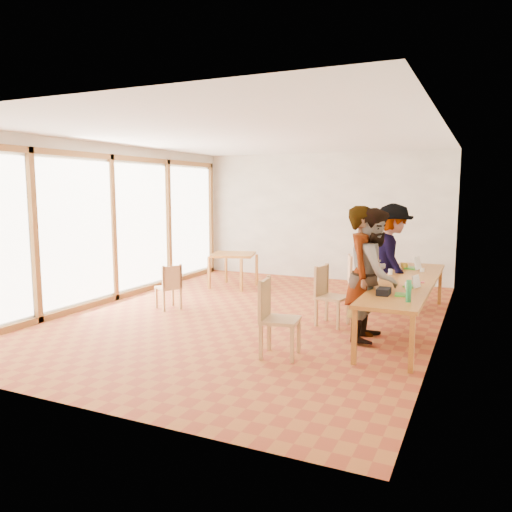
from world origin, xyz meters
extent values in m
plane|color=#AD5A2A|center=(0.00, 0.00, 0.00)|extent=(8.00, 8.00, 0.00)
cube|color=white|center=(0.00, 4.00, 1.50)|extent=(6.00, 0.10, 3.00)
cube|color=white|center=(0.00, -4.00, 1.50)|extent=(6.00, 0.10, 3.00)
cube|color=white|center=(3.00, 0.00, 1.50)|extent=(0.10, 8.00, 3.00)
cube|color=white|center=(-2.96, 0.00, 1.50)|extent=(0.10, 8.00, 3.00)
cube|color=white|center=(0.00, 0.00, 3.02)|extent=(6.00, 8.00, 0.04)
cube|color=#AF7526|center=(2.50, 0.30, 0.72)|extent=(0.80, 4.00, 0.05)
cube|color=#AF7526|center=(2.16, -1.64, 0.35)|extent=(0.06, 0.06, 0.70)
cube|color=#AF7526|center=(2.16, 2.24, 0.35)|extent=(0.06, 0.06, 0.70)
cube|color=#AF7526|center=(2.84, -1.64, 0.35)|extent=(0.06, 0.06, 0.70)
cube|color=#AF7526|center=(2.84, 2.24, 0.35)|extent=(0.06, 0.06, 0.70)
cube|color=#AF7526|center=(-1.45, 2.12, 0.72)|extent=(0.90, 0.90, 0.05)
cube|color=#AF7526|center=(-1.84, 1.73, 0.35)|extent=(0.05, 0.05, 0.70)
cube|color=#AF7526|center=(-1.84, 2.51, 0.35)|extent=(0.05, 0.05, 0.70)
cube|color=#AF7526|center=(-1.06, 1.73, 0.35)|extent=(0.05, 0.05, 0.70)
cube|color=#AF7526|center=(-1.06, 2.51, 0.35)|extent=(0.05, 0.05, 0.70)
cube|color=tan|center=(1.22, -1.74, 0.48)|extent=(0.53, 0.53, 0.04)
cube|color=tan|center=(1.01, -1.77, 0.75)|extent=(0.11, 0.47, 0.49)
cube|color=tan|center=(1.41, -0.01, 0.45)|extent=(0.51, 0.51, 0.04)
cube|color=tan|center=(1.22, 0.02, 0.70)|extent=(0.11, 0.44, 0.46)
cube|color=tan|center=(1.51, 1.51, 0.45)|extent=(0.56, 0.56, 0.04)
cube|color=tan|center=(1.32, 1.44, 0.70)|extent=(0.19, 0.42, 0.46)
cube|color=tan|center=(1.79, 2.77, 0.49)|extent=(0.48, 0.48, 0.05)
cube|color=tan|center=(1.57, 2.77, 0.76)|extent=(0.05, 0.48, 0.50)
cube|color=tan|center=(-1.59, -0.18, 0.39)|extent=(0.52, 0.52, 0.04)
cube|color=tan|center=(-1.44, -0.26, 0.61)|extent=(0.22, 0.35, 0.40)
imported|color=gray|center=(2.00, -0.54, 0.96)|extent=(0.47, 0.71, 1.92)
imported|color=gray|center=(2.15, -0.49, 0.94)|extent=(0.74, 0.94, 1.89)
imported|color=gray|center=(2.07, 1.45, 0.95)|extent=(1.10, 1.40, 1.90)
cube|color=green|center=(2.58, -0.85, 0.76)|extent=(0.17, 0.23, 0.02)
cube|color=white|center=(2.65, -0.84, 0.84)|extent=(0.08, 0.20, 0.18)
cube|color=green|center=(2.62, -0.19, 0.76)|extent=(0.21, 0.25, 0.02)
cube|color=white|center=(2.69, -0.21, 0.84)|extent=(0.12, 0.21, 0.18)
cube|color=green|center=(2.41, 1.53, 0.76)|extent=(0.25, 0.31, 0.03)
cube|color=white|center=(2.50, 1.51, 0.86)|extent=(0.13, 0.26, 0.22)
imported|color=yellow|center=(2.29, 1.49, 0.80)|extent=(0.16, 0.16, 0.10)
cylinder|color=#238042|center=(2.72, -1.21, 0.89)|extent=(0.07, 0.07, 0.28)
cylinder|color=silver|center=(2.16, 0.78, 0.80)|extent=(0.07, 0.07, 0.09)
cylinder|color=white|center=(2.61, 1.27, 0.78)|extent=(0.08, 0.08, 0.06)
cube|color=#D64254|center=(2.74, 0.22, 0.76)|extent=(0.05, 0.10, 0.01)
cube|color=black|center=(2.36, -0.90, 0.80)|extent=(0.16, 0.26, 0.09)
camera|label=1|loc=(3.54, -7.53, 2.14)|focal=35.00mm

